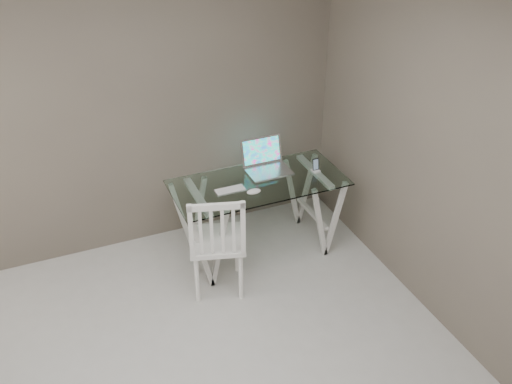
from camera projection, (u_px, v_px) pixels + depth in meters
room at (181, 208)px, 2.79m from camera, size 4.50×4.52×2.71m
desk at (258, 217)px, 5.10m from camera, size 1.50×0.70×0.75m
chair at (217, 240)px, 4.55m from camera, size 0.55×0.55×0.96m
laptop at (266, 163)px, 5.08m from camera, size 0.38×0.34×0.26m
keyboard at (230, 190)px, 4.79m from camera, size 0.27×0.11×0.01m
mouse at (254, 192)px, 4.74m from camera, size 0.12×0.07×0.04m
phone_dock at (316, 168)px, 5.06m from camera, size 0.07×0.07×0.12m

